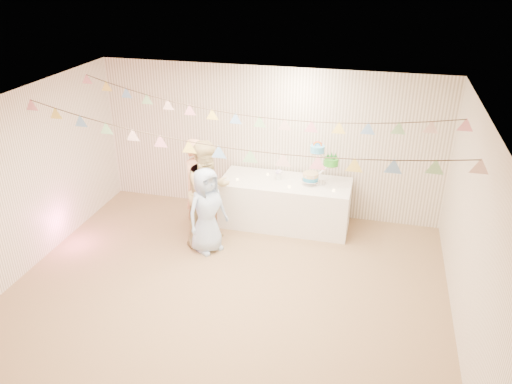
% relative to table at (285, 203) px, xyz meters
% --- Properties ---
extents(floor, '(6.00, 6.00, 0.00)m').
position_rel_table_xyz_m(floor, '(-0.41, -2.00, -0.41)').
color(floor, olive).
rests_on(floor, ground).
extents(ceiling, '(6.00, 6.00, 0.00)m').
position_rel_table_xyz_m(ceiling, '(-0.41, -2.00, 2.19)').
color(ceiling, white).
rests_on(ceiling, ground).
extents(back_wall, '(6.00, 6.00, 0.00)m').
position_rel_table_xyz_m(back_wall, '(-0.41, 0.50, 0.89)').
color(back_wall, white).
rests_on(back_wall, ground).
extents(front_wall, '(6.00, 6.00, 0.00)m').
position_rel_table_xyz_m(front_wall, '(-0.41, -4.50, 0.89)').
color(front_wall, white).
rests_on(front_wall, ground).
extents(left_wall, '(5.00, 5.00, 0.00)m').
position_rel_table_xyz_m(left_wall, '(-3.41, -2.00, 0.89)').
color(left_wall, white).
rests_on(left_wall, ground).
extents(right_wall, '(5.00, 5.00, 0.00)m').
position_rel_table_xyz_m(right_wall, '(2.59, -2.00, 0.89)').
color(right_wall, white).
rests_on(right_wall, ground).
extents(table, '(2.16, 0.87, 0.81)m').
position_rel_table_xyz_m(table, '(0.00, 0.00, 0.00)').
color(table, white).
rests_on(table, floor).
extents(cake_stand, '(0.62, 0.36, 0.69)m').
position_rel_table_xyz_m(cake_stand, '(0.55, 0.05, 0.69)').
color(cake_stand, silver).
rests_on(cake_stand, table).
extents(cake_bottom, '(0.31, 0.31, 0.15)m').
position_rel_table_xyz_m(cake_bottom, '(0.40, -0.01, 0.43)').
color(cake_bottom, '#288EBE').
rests_on(cake_bottom, cake_stand).
extents(cake_middle, '(0.27, 0.27, 0.22)m').
position_rel_table_xyz_m(cake_middle, '(0.73, 0.14, 0.70)').
color(cake_middle, green).
rests_on(cake_middle, cake_stand).
extents(cake_top_tier, '(0.25, 0.25, 0.19)m').
position_rel_table_xyz_m(cake_top_tier, '(0.49, 0.02, 0.97)').
color(cake_top_tier, '#4AB1EA').
rests_on(cake_top_tier, cake_stand).
extents(platter, '(0.37, 0.37, 0.02)m').
position_rel_table_xyz_m(platter, '(-0.52, -0.05, 0.35)').
color(platter, white).
rests_on(platter, table).
extents(posy, '(0.15, 0.15, 0.17)m').
position_rel_table_xyz_m(posy, '(-0.14, 0.05, 0.43)').
color(posy, white).
rests_on(posy, table).
extents(person_adult_a, '(0.61, 0.71, 1.63)m').
position_rel_table_xyz_m(person_adult_a, '(-1.32, -0.57, 0.41)').
color(person_adult_a, tan).
rests_on(person_adult_a, floor).
extents(person_adult_b, '(0.97, 1.05, 1.72)m').
position_rel_table_xyz_m(person_adult_b, '(-1.07, -0.85, 0.46)').
color(person_adult_b, tan).
rests_on(person_adult_b, floor).
extents(person_child, '(0.75, 0.81, 1.39)m').
position_rel_table_xyz_m(person_child, '(-1.01, -1.10, 0.29)').
color(person_child, '#9EB9E0').
rests_on(person_child, floor).
extents(bunting_back, '(5.60, 1.10, 0.40)m').
position_rel_table_xyz_m(bunting_back, '(-0.41, -0.90, 1.94)').
color(bunting_back, pink).
rests_on(bunting_back, ceiling).
extents(bunting_front, '(5.60, 0.90, 0.36)m').
position_rel_table_xyz_m(bunting_front, '(-0.41, -2.20, 1.91)').
color(bunting_front, '#72A5E5').
rests_on(bunting_front, ceiling).
extents(tealight_0, '(0.04, 0.04, 0.03)m').
position_rel_table_xyz_m(tealight_0, '(-0.80, -0.15, 0.42)').
color(tealight_0, '#FFD88C').
rests_on(tealight_0, table).
extents(tealight_1, '(0.04, 0.04, 0.03)m').
position_rel_table_xyz_m(tealight_1, '(-0.35, 0.18, 0.42)').
color(tealight_1, '#FFD88C').
rests_on(tealight_1, table).
extents(tealight_2, '(0.04, 0.04, 0.03)m').
position_rel_table_xyz_m(tealight_2, '(0.10, -0.22, 0.42)').
color(tealight_2, '#FFD88C').
rests_on(tealight_2, table).
extents(tealight_3, '(0.04, 0.04, 0.03)m').
position_rel_table_xyz_m(tealight_3, '(0.35, 0.22, 0.42)').
color(tealight_3, '#FFD88C').
rests_on(tealight_3, table).
extents(tealight_4, '(0.04, 0.04, 0.03)m').
position_rel_table_xyz_m(tealight_4, '(0.82, -0.18, 0.42)').
color(tealight_4, '#FFD88C').
rests_on(tealight_4, table).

